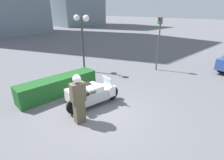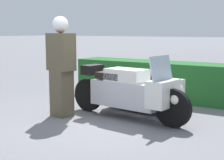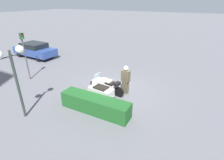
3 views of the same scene
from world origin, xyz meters
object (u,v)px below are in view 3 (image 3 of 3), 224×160
Objects in this scene: police_motorcycle at (102,88)px; traffic_light_near at (24,50)px; twin_lamp_post at (12,64)px; officer_rider at (126,79)px; hedge_bush_curbside at (95,105)px; parked_car_background at (35,50)px.

police_motorcycle is 0.74× the size of traffic_light_near.
police_motorcycle is at bearing -122.36° from twin_lamp_post.
traffic_light_near is (3.56, -3.19, -0.58)m from twin_lamp_post.
officer_rider reaches higher than hedge_bush_curbside.
hedge_bush_curbside is (0.57, 2.55, -0.53)m from officer_rider.
police_motorcycle is 0.54× the size of parked_car_background.
twin_lamp_post reaches higher than police_motorcycle.
hedge_bush_curbside is at bearing 176.38° from officer_rider.
twin_lamp_post is (3.47, 4.54, 1.84)m from officer_rider.
parked_car_background is at bearing -43.23° from twin_lamp_post.
twin_lamp_post is at bearing 151.57° from officer_rider.
traffic_light_near is at bearing -41.91° from twin_lamp_post.
twin_lamp_post is 4.82m from traffic_light_near.
twin_lamp_post is at bearing 63.27° from police_motorcycle.
traffic_light_near is at bearing 138.23° from parked_car_background.
police_motorcycle is 0.71× the size of twin_lamp_post.
police_motorcycle is 6.16m from traffic_light_near.
twin_lamp_post is at bearing -36.22° from traffic_light_near.
police_motorcycle is at bearing 136.17° from officer_rider.
hedge_bush_curbside is 1.13× the size of traffic_light_near.
traffic_light_near is at bearing -10.56° from hedge_bush_curbside.
police_motorcycle is at bearing 163.14° from parked_car_background.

